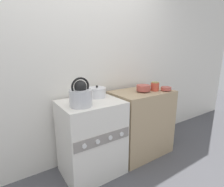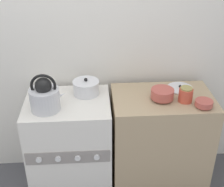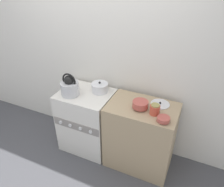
% 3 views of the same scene
% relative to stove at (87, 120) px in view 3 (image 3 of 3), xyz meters
% --- Properties ---
extents(ground_plane, '(12.00, 12.00, 0.00)m').
position_rel_stove_xyz_m(ground_plane, '(0.00, -0.27, -0.43)').
color(ground_plane, '#4C4C51').
extents(wall_back, '(7.00, 0.06, 2.50)m').
position_rel_stove_xyz_m(wall_back, '(0.00, 0.34, 0.82)').
color(wall_back, silver).
rests_on(wall_back, ground_plane).
extents(stove, '(0.66, 0.56, 0.86)m').
position_rel_stove_xyz_m(stove, '(0.00, 0.00, 0.00)').
color(stove, silver).
rests_on(stove, ground_plane).
extents(counter, '(0.79, 0.52, 0.88)m').
position_rel_stove_xyz_m(counter, '(0.75, -0.01, 0.01)').
color(counter, tan).
rests_on(counter, ground_plane).
extents(kettle, '(0.27, 0.22, 0.29)m').
position_rel_stove_xyz_m(kettle, '(-0.15, -0.10, 0.54)').
color(kettle, silver).
rests_on(kettle, stove).
extents(cooking_pot, '(0.21, 0.21, 0.14)m').
position_rel_stove_xyz_m(cooking_pot, '(0.15, 0.12, 0.49)').
color(cooking_pot, silver).
rests_on(cooking_pot, stove).
extents(enamel_bowl, '(0.17, 0.17, 0.09)m').
position_rel_stove_xyz_m(enamel_bowl, '(0.73, -0.05, 0.50)').
color(enamel_bowl, '#B75147').
rests_on(enamel_bowl, counter).
extents(small_ceramic_bowl, '(0.13, 0.13, 0.05)m').
position_rel_stove_xyz_m(small_ceramic_bowl, '(1.02, -0.17, 0.48)').
color(small_ceramic_bowl, '#B75147').
rests_on(small_ceramic_bowl, counter).
extents(storage_jar, '(0.11, 0.11, 0.12)m').
position_rel_stove_xyz_m(storage_jar, '(0.90, -0.08, 0.51)').
color(storage_jar, '#CC4C38').
rests_on(storage_jar, counter).
extents(loose_pot_lid, '(0.21, 0.21, 0.03)m').
position_rel_stove_xyz_m(loose_pot_lid, '(0.92, 0.12, 0.46)').
color(loose_pot_lid, silver).
rests_on(loose_pot_lid, counter).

